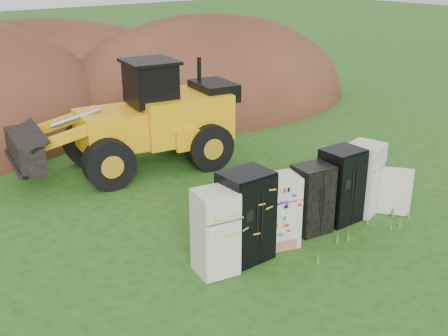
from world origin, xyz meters
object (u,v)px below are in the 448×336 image
at_px(fridge_leftmost, 215,232).
at_px(fridge_black_right, 341,185).
at_px(fridge_dark_mid, 312,199).
at_px(fridge_sticker, 280,211).
at_px(wheel_loader, 126,118).
at_px(fridge_open_door, 363,178).
at_px(fridge_black_side, 245,216).

distance_m(fridge_leftmost, fridge_black_right, 3.82).
bearing_deg(fridge_black_right, fridge_dark_mid, 179.59).
height_order(fridge_sticker, wheel_loader, wheel_loader).
bearing_deg(fridge_black_right, fridge_open_door, -0.12).
bearing_deg(fridge_sticker, fridge_open_door, 17.12).
height_order(fridge_leftmost, wheel_loader, wheel_loader).
distance_m(fridge_black_side, fridge_dark_mid, 2.05).
relative_size(fridge_leftmost, fridge_black_side, 0.90).
height_order(fridge_open_door, wheel_loader, wheel_loader).
bearing_deg(fridge_sticker, fridge_dark_mid, 19.00).
relative_size(fridge_leftmost, wheel_loader, 0.26).
xyz_separation_m(fridge_sticker, fridge_open_door, (2.80, -0.03, 0.08)).
relative_size(fridge_black_side, fridge_open_door, 1.09).
bearing_deg(wheel_loader, fridge_leftmost, -93.72).
distance_m(fridge_black_side, wheel_loader, 6.25).
distance_m(fridge_leftmost, fridge_dark_mid, 2.87).
height_order(fridge_leftmost, fridge_black_right, fridge_black_right).
xyz_separation_m(fridge_sticker, fridge_black_right, (1.98, -0.01, 0.09)).
xyz_separation_m(fridge_dark_mid, fridge_black_right, (0.96, -0.03, 0.10)).
xyz_separation_m(fridge_black_side, fridge_open_door, (3.81, -0.04, -0.08)).
distance_m(fridge_black_side, fridge_open_door, 3.82).
bearing_deg(fridge_leftmost, wheel_loader, 87.78).
relative_size(fridge_leftmost, fridge_open_door, 0.99).
distance_m(fridge_black_right, wheel_loader, 6.68).
bearing_deg(fridge_leftmost, fridge_dark_mid, 11.88).
bearing_deg(fridge_open_door, wheel_loader, 101.07).
xyz_separation_m(fridge_black_side, fridge_sticker, (1.01, -0.01, -0.16)).
xyz_separation_m(fridge_black_side, fridge_dark_mid, (2.04, 0.01, -0.17)).
bearing_deg(fridge_open_door, fridge_black_right, 162.33).
height_order(fridge_dark_mid, wheel_loader, wheel_loader).
relative_size(fridge_sticker, wheel_loader, 0.25).
xyz_separation_m(fridge_black_right, fridge_open_door, (0.82, -0.02, -0.01)).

